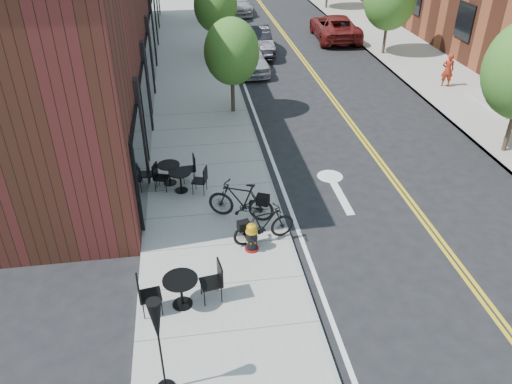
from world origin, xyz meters
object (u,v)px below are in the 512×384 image
bicycle_left (241,201)px  patio_umbrella (157,329)px  parked_car_b (256,41)px  bistro_set_b (180,179)px  bistro_set_c (169,171)px  fire_hydrant (252,237)px  pedestrian (448,70)px  bistro_set_a (181,288)px  bicycle_right (264,225)px  parked_car_a (249,58)px  parked_car_c (235,2)px  parked_car_far (335,27)px

bicycle_left → patio_umbrella: (-2.10, -5.41, 1.04)m
parked_car_b → bistro_set_b: bearing=-107.1°
bistro_set_b → bistro_set_c: bearing=141.3°
fire_hydrant → pedestrian: (10.69, 10.81, 0.37)m
bicycle_left → bistro_set_a: (-1.74, -3.23, -0.08)m
fire_hydrant → bistro_set_b: size_ratio=0.51×
bicycle_left → bicycle_right: 1.25m
bistro_set_b → parked_car_b: size_ratio=0.37×
parked_car_a → parked_car_c: 13.47m
fire_hydrant → parked_car_a: (1.93, 14.71, 0.18)m
patio_umbrella → parked_car_b: bearing=77.1°
bistro_set_b → pedestrian: pedestrian is taller
bistro_set_b → parked_car_far: parked_car_far is taller
bicycle_left → parked_car_far: parked_car_far is taller
parked_car_a → bicycle_right: bearing=-99.1°
parked_car_b → bistro_set_a: bearing=-103.1°
bistro_set_a → parked_car_b: (4.57, 19.40, 0.12)m
bicycle_right → parked_car_far: (7.58, 19.63, 0.09)m
bistro_set_c → bicycle_left: bearing=-54.3°
bicycle_left → bicycle_right: bicycle_left is taller
bicycle_right → patio_umbrella: 5.10m
bicycle_left → bicycle_right: (0.48, -1.15, -0.06)m
bicycle_left → bistro_set_b: bearing=-112.3°
bicycle_right → bistro_set_a: bearing=119.3°
bicycle_left → bistro_set_c: size_ratio=1.16×
parked_car_a → parked_car_b: (0.80, 2.94, 0.04)m
patio_umbrella → parked_car_c: bearing=81.3°
bistro_set_c → pedestrian: 14.63m
bistro_set_c → pedestrian: size_ratio=1.08×
bistro_set_a → parked_car_a: size_ratio=0.46×
bicycle_left → parked_car_a: bearing=-164.9°
bicycle_right → bistro_set_b: 3.58m
pedestrian → bicycle_right: bearing=58.7°
patio_umbrella → parked_car_far: patio_umbrella is taller
bistro_set_c → parked_car_b: size_ratio=0.37×
parked_car_far → bicycle_right: bearing=72.7°
patio_umbrella → parked_car_a: patio_umbrella is taller
bicycle_right → parked_car_b: 17.48m
parked_car_c → bicycle_right: bearing=-96.8°
bistro_set_c → parked_car_a: bearing=63.8°
fire_hydrant → parked_car_a: bearing=97.3°
pedestrian → fire_hydrant: bearing=58.5°
parked_car_a → patio_umbrella: bearing=-105.4°
bicycle_right → parked_car_a: bearing=-20.0°
fire_hydrant → bistro_set_b: (-1.76, 3.20, 0.04)m
bicycle_left → parked_car_b: (2.83, 16.17, 0.04)m
bistro_set_b → bistro_set_c: 0.62m
bistro_set_b → parked_car_c: size_ratio=0.33×
bicycle_left → bicycle_right: bearing=46.3°
bistro_set_a → bistro_set_c: (-0.26, 5.47, -0.05)m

